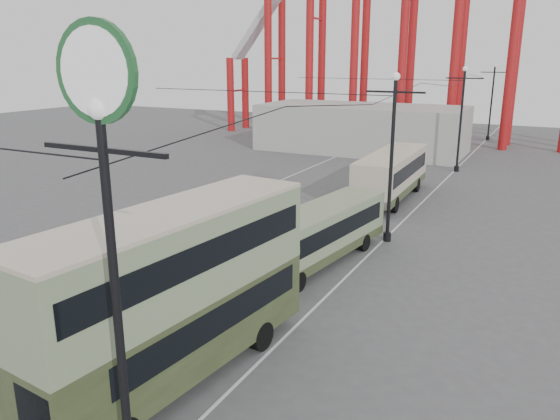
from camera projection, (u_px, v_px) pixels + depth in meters
The scene contains 11 objects.
ground at pixel (65, 373), 18.05m from camera, with size 160.00×160.00×0.00m, color #4C4C4F.
road_markings at pixel (297, 218), 35.30m from camera, with size 12.52×120.00×0.01m.
lamp_post_near at pixel (105, 172), 10.90m from camera, with size 3.20×0.44×10.80m.
lamp_post_mid at pixel (391, 160), 29.74m from camera, with size 3.20×0.44×9.32m.
lamp_post_far at pixel (461, 120), 48.59m from camera, with size 3.20×0.44×9.32m.
lamp_post_distant at pixel (491, 102), 67.43m from camera, with size 3.20×0.44×9.32m.
fairground_shed at pixel (361, 128), 60.27m from camera, with size 22.00×10.00×5.00m, color #9E9F99.
double_decker_bus at pixel (175, 288), 16.89m from camera, with size 3.79×10.80×5.68m.
single_decker_green at pixel (319, 233), 27.16m from camera, with size 3.72×10.42×2.88m.
single_decker_cream at pixel (392, 173), 39.71m from camera, with size 2.96×10.99×3.40m.
pedestrian at pixel (273, 242), 27.92m from camera, with size 0.71×0.46×1.94m, color black.
Camera 1 is at (13.61, -10.91, 10.07)m, focal length 35.00 mm.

